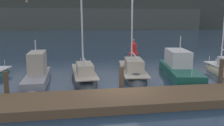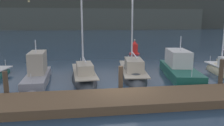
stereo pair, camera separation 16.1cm
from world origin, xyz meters
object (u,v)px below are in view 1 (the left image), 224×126
(sailboat_berth_4, at_px, (84,77))
(sailboat_berth_5, at_px, (132,74))
(motorboat_berth_3, at_px, (38,76))
(motorboat_berth_6, at_px, (179,71))
(channel_buoy, at_px, (134,49))
(sailboat_berth_7, at_px, (223,72))

(sailboat_berth_4, distance_m, sailboat_berth_5, 4.01)
(motorboat_berth_3, distance_m, motorboat_berth_6, 11.05)
(channel_buoy, bearing_deg, sailboat_berth_7, -68.54)
(sailboat_berth_4, distance_m, sailboat_berth_7, 11.62)
(sailboat_berth_5, distance_m, sailboat_berth_7, 7.71)
(motorboat_berth_3, height_order, motorboat_berth_6, motorboat_berth_6)
(sailboat_berth_4, relative_size, sailboat_berth_7, 1.23)
(motorboat_berth_3, xyz_separation_m, channel_buoy, (10.29, 12.17, 0.32))
(motorboat_berth_3, distance_m, sailboat_berth_7, 14.99)
(motorboat_berth_6, bearing_deg, sailboat_berth_4, -179.04)
(sailboat_berth_7, bearing_deg, motorboat_berth_6, 179.24)
(sailboat_berth_5, height_order, sailboat_berth_7, sailboat_berth_5)
(motorboat_berth_3, bearing_deg, channel_buoy, 49.79)
(sailboat_berth_5, bearing_deg, channel_buoy, 75.26)
(motorboat_berth_6, bearing_deg, motorboat_berth_3, -178.66)
(motorboat_berth_3, height_order, sailboat_berth_4, sailboat_berth_4)
(motorboat_berth_6, relative_size, sailboat_berth_7, 0.89)
(motorboat_berth_6, bearing_deg, channel_buoy, 93.66)
(sailboat_berth_4, height_order, channel_buoy, sailboat_berth_4)
(sailboat_berth_4, relative_size, channel_buoy, 5.30)
(sailboat_berth_7, distance_m, channel_buoy, 12.87)
(channel_buoy, bearing_deg, sailboat_berth_4, -119.89)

